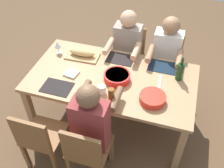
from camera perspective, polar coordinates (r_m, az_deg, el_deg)
ground_plane at (r=3.41m, az=-0.00°, el=-7.72°), size 8.00×8.00×0.00m
dining_table at (r=2.93m, az=-0.00°, el=0.47°), size 1.85×1.00×0.74m
chair_near_center at (r=2.58m, az=-5.60°, el=-14.44°), size 0.40×0.40×0.85m
diner_near_center at (r=2.50m, az=-4.38°, el=-8.42°), size 0.41×0.53×1.20m
chair_far_right at (r=3.60m, az=11.72°, el=5.18°), size 0.40×0.40×0.85m
diner_far_right at (r=3.33m, az=11.76°, el=6.25°), size 0.41×0.53×1.20m
chair_near_left at (r=2.75m, az=-15.70°, el=-11.32°), size 0.40×0.40×0.85m
chair_far_center at (r=3.66m, az=3.84°, el=6.73°), size 0.40×0.40×0.85m
diner_far_center at (r=3.39m, az=3.23°, el=7.90°), size 0.41×0.53×1.20m
serving_bowl_salad at (r=2.62m, az=8.92°, el=-3.04°), size 0.27×0.27×0.07m
serving_bowl_fruit at (r=2.81m, az=1.10°, el=1.65°), size 0.29×0.29×0.08m
cutting_board at (r=3.18m, az=-6.53°, el=6.16°), size 0.41×0.23×0.02m
bread_loaf at (r=3.15m, az=-6.60°, el=6.96°), size 0.32×0.12×0.09m
wine_bottle at (r=2.88m, az=14.75°, el=2.73°), size 0.08×0.08×0.29m
beer_bottle at (r=2.50m, az=-0.20°, el=-2.94°), size 0.06×0.06×0.22m
wine_glass at (r=3.23m, az=-11.89°, el=8.43°), size 0.08×0.08×0.17m
cup_near_center at (r=2.66m, az=-2.25°, el=-1.19°), size 0.08×0.08×0.10m
fork_near_center at (r=2.68m, az=-5.01°, el=-2.32°), size 0.03×0.17×0.01m
placemat_far_right at (r=3.06m, az=11.05°, el=3.76°), size 0.32×0.23×0.01m
placemat_near_left at (r=2.81m, az=-12.02°, el=-0.70°), size 0.32×0.23×0.01m
placemat_far_center at (r=3.13m, az=1.85°, el=5.58°), size 0.32×0.23×0.01m
carving_knife at (r=2.85m, az=10.48°, el=0.37°), size 0.04×0.23×0.01m
napkin_stack at (r=2.94m, az=-8.91°, el=2.34°), size 0.16×0.16×0.02m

